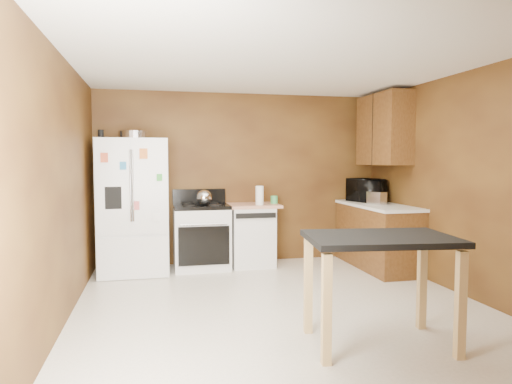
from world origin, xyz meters
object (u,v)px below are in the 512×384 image
object	(u,v)px
toaster	(377,198)
refrigerator	(134,206)
microwave	(366,191)
roasting_pan	(134,135)
gas_range	(201,236)
pen_cup	(101,134)
paper_towel	(260,195)
green_canister	(274,200)
kettle	(204,198)
island	(380,253)
dishwasher	(251,234)

from	to	relation	value
toaster	refrigerator	bearing A→B (deg)	149.86
microwave	roasting_pan	bearing A→B (deg)	71.92
refrigerator	gas_range	xyz separation A→B (m)	(0.91, 0.06, -0.44)
pen_cup	toaster	bearing A→B (deg)	-6.09
paper_towel	green_canister	size ratio (longest dim) A/B	2.37
microwave	gas_range	bearing A→B (deg)	69.97
paper_towel	microwave	xyz separation A→B (m)	(1.63, 0.00, 0.03)
pen_cup	kettle	distance (m)	1.58
pen_cup	gas_range	size ratio (longest dim) A/B	0.10
pen_cup	green_canister	world-z (taller)	pen_cup
pen_cup	paper_towel	world-z (taller)	pen_cup
island	toaster	bearing A→B (deg)	63.10
roasting_pan	toaster	size ratio (longest dim) A/B	1.66
microwave	refrigerator	world-z (taller)	refrigerator
roasting_pan	refrigerator	bearing A→B (deg)	150.88
pen_cup	island	size ratio (longest dim) A/B	0.09
paper_towel	refrigerator	distance (m)	1.73
refrigerator	microwave	bearing A→B (deg)	-0.77
roasting_pan	island	bearing A→B (deg)	-55.12
green_canister	roasting_pan	bearing A→B (deg)	-176.59
pen_cup	island	distance (m)	3.94
kettle	refrigerator	xyz separation A→B (m)	(-0.94, 0.04, -0.11)
toaster	island	size ratio (longest dim) A/B	0.19
island	dishwasher	bearing A→B (deg)	98.06
paper_towel	toaster	distance (m)	1.64
toaster	gas_range	world-z (taller)	gas_range
microwave	refrigerator	distance (m)	3.35
refrigerator	island	xyz separation A→B (m)	(2.06, -2.93, -0.14)
toaster	dishwasher	distance (m)	1.85
paper_towel	toaster	xyz separation A→B (m)	(1.60, -0.39, -0.04)
microwave	island	distance (m)	3.17
roasting_pan	kettle	world-z (taller)	roasting_pan
microwave	green_canister	bearing A→B (deg)	66.36
green_canister	toaster	size ratio (longest dim) A/B	0.47
pen_cup	green_canister	bearing A→B (deg)	3.51
roasting_pan	kettle	xyz separation A→B (m)	(0.92, -0.02, -0.84)
pen_cup	paper_towel	size ratio (longest dim) A/B	0.42
paper_towel	island	world-z (taller)	paper_towel
microwave	dishwasher	world-z (taller)	microwave
gas_range	island	world-z (taller)	gas_range
gas_range	island	xyz separation A→B (m)	(1.15, -2.99, 0.30)
green_canister	microwave	world-z (taller)	microwave
pen_cup	island	xyz separation A→B (m)	(2.45, -2.88, -1.09)
gas_range	roasting_pan	bearing A→B (deg)	-175.13
green_canister	microwave	distance (m)	1.39
pen_cup	dishwasher	size ratio (longest dim) A/B	0.13
paper_towel	toaster	size ratio (longest dim) A/B	1.10
kettle	dishwasher	world-z (taller)	kettle
island	refrigerator	bearing A→B (deg)	125.09
refrigerator	dishwasher	size ratio (longest dim) A/B	2.02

